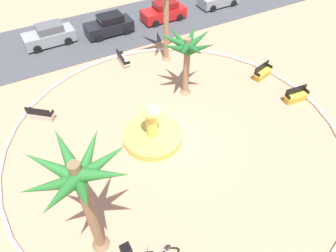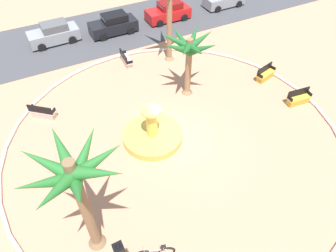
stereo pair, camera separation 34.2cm
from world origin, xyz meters
TOP-DOWN VIEW (x-y plane):
  - ground_plane at (0.00, 0.00)m, footprint 80.00×80.00m
  - plaza_curb at (0.00, 0.00)m, footprint 19.41×19.41m
  - street_asphalt at (0.00, 14.10)m, footprint 48.00×8.00m
  - fountain at (-1.19, 0.52)m, footprint 3.42×3.42m
  - palm_tree_near_fountain at (2.71, 3.33)m, footprint 3.70×3.75m
  - palm_tree_mid_plaza at (-6.02, -3.99)m, footprint 3.73×3.73m
  - bench_east at (8.47, 2.13)m, footprint 1.67×0.87m
  - bench_west at (-6.40, 5.34)m, footprint 1.55×1.41m
  - bench_north at (0.37, 8.38)m, footprint 0.58×1.62m
  - bench_southeast at (8.62, -0.95)m, footprint 1.65×0.68m
  - parked_car_leftmost at (-3.64, 14.10)m, footprint 4.03×1.98m
  - parked_car_second at (1.23, 13.32)m, footprint 4.00×1.92m
  - parked_car_third at (6.51, 13.34)m, footprint 4.01×1.93m

SIDE VIEW (x-z plane):
  - ground_plane at x=0.00m, z-range 0.00..0.00m
  - street_asphalt at x=0.00m, z-range 0.00..0.03m
  - plaza_curb at x=0.00m, z-range 0.00..0.20m
  - fountain at x=-1.19m, z-range -0.82..1.46m
  - bench_east at x=8.47m, z-range -0.15..0.85m
  - bench_west at x=-6.40m, z-range -0.15..0.85m
  - bench_north at x=0.37m, z-range -0.15..0.85m
  - bench_southeast at x=8.62m, z-range -0.15..0.85m
  - parked_car_leftmost at x=-3.64m, z-range -0.05..1.61m
  - parked_car_second at x=1.23m, z-range -0.05..1.61m
  - parked_car_third at x=6.51m, z-range -0.05..1.61m
  - palm_tree_near_fountain at x=2.71m, z-range 1.19..5.50m
  - palm_tree_mid_plaza at x=-6.02m, z-range 1.67..7.63m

